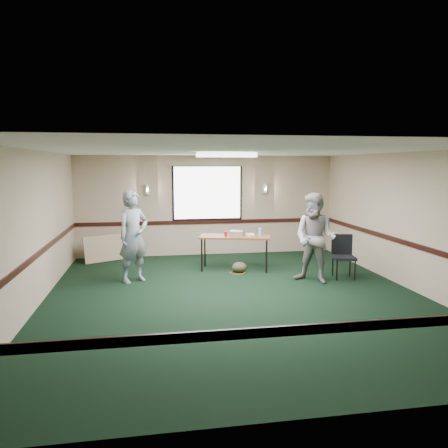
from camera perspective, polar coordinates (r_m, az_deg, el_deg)
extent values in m
plane|color=black|center=(8.27, 1.54, -9.48)|extent=(8.00, 8.00, 0.00)
plane|color=tan|center=(11.90, -2.19, 2.43)|extent=(7.00, 0.00, 7.00)
plane|color=tan|center=(4.20, 12.39, -7.55)|extent=(7.00, 0.00, 7.00)
plane|color=tan|center=(8.06, -23.63, -0.72)|extent=(0.00, 8.00, 8.00)
plane|color=tan|center=(9.31, 23.22, 0.34)|extent=(0.00, 8.00, 8.00)
plane|color=white|center=(7.90, 1.61, 9.58)|extent=(8.00, 8.00, 0.00)
cube|color=black|center=(11.93, -2.17, 0.27)|extent=(7.00, 0.03, 0.10)
cube|color=black|center=(4.35, 12.14, -13.23)|extent=(7.00, 0.03, 0.10)
cube|color=black|center=(8.13, -23.35, -3.86)|extent=(0.03, 8.00, 0.10)
cube|color=black|center=(9.36, 22.99, -2.39)|extent=(0.03, 8.00, 0.10)
cube|color=black|center=(11.84, -2.19, 4.11)|extent=(1.90, 0.01, 1.50)
cube|color=white|center=(11.84, -2.18, 4.11)|extent=(1.80, 0.02, 1.40)
cube|color=tan|center=(11.82, -2.20, 7.84)|extent=(2.05, 0.08, 0.10)
cylinder|color=silver|center=(11.70, -9.98, 4.45)|extent=(0.16, 0.16, 0.25)
cylinder|color=silver|center=(12.12, 5.38, 4.63)|extent=(0.16, 0.16, 0.25)
cube|color=white|center=(8.88, 0.33, 8.99)|extent=(1.20, 0.32, 0.08)
cube|color=brown|center=(10.17, 1.42, -1.67)|extent=(1.73, 1.05, 0.04)
cylinder|color=black|center=(10.07, -2.92, -4.10)|extent=(0.04, 0.04, 0.76)
cylinder|color=black|center=(9.97, 5.57, -4.26)|extent=(0.04, 0.04, 0.76)
cylinder|color=black|center=(10.58, -2.51, -3.53)|extent=(0.04, 0.04, 0.76)
cylinder|color=black|center=(10.48, 5.57, -3.67)|extent=(0.04, 0.04, 0.76)
cube|color=gray|center=(10.22, 1.66, -1.19)|extent=(0.41, 0.38, 0.11)
cube|color=white|center=(10.24, 3.42, -1.37)|extent=(0.19, 0.15, 0.04)
cylinder|color=#B50C11|center=(10.08, 0.24, -1.31)|extent=(0.08, 0.08, 0.11)
cylinder|color=#93C0F1|center=(10.10, 4.73, -1.06)|extent=(0.06, 0.06, 0.20)
ellipsoid|color=#423A25|center=(10.06, 2.01, -5.65)|extent=(0.38, 0.31, 0.24)
torus|color=#D5461A|center=(10.01, 1.75, -6.36)|extent=(0.37, 0.37, 0.02)
cube|color=tan|center=(11.59, -14.83, -3.04)|extent=(1.23, 0.79, 0.66)
cube|color=black|center=(9.81, 15.40, -4.26)|extent=(0.53, 0.53, 0.06)
cube|color=black|center=(9.98, 15.13, -2.58)|extent=(0.46, 0.13, 0.45)
cylinder|color=black|center=(9.64, 14.53, -5.92)|extent=(0.03, 0.03, 0.42)
cylinder|color=black|center=(9.74, 16.73, -5.87)|extent=(0.03, 0.03, 0.42)
cylinder|color=black|center=(10.00, 14.01, -5.41)|extent=(0.03, 0.03, 0.42)
cylinder|color=black|center=(10.09, 16.14, -5.37)|extent=(0.03, 0.03, 0.42)
imported|color=#3E588A|center=(9.29, -11.75, -1.63)|extent=(0.84, 0.78, 1.92)
imported|color=#7297B2|center=(9.25, 11.83, -1.81)|extent=(1.15, 1.14, 1.88)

